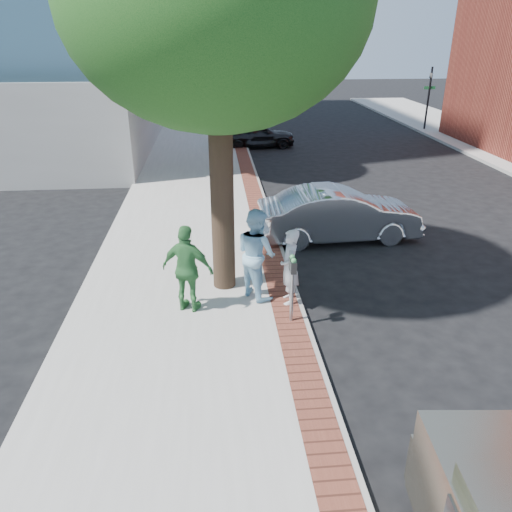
{
  "coord_description": "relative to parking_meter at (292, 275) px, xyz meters",
  "views": [
    {
      "loc": [
        -0.78,
        -8.71,
        5.65
      ],
      "look_at": [
        0.09,
        1.17,
        1.2
      ],
      "focal_mm": 35.0,
      "sensor_mm": 36.0,
      "label": 1
    }
  ],
  "objects": [
    {
      "name": "person_officer",
      "position": [
        -0.62,
        1.21,
        -0.02
      ],
      "size": [
        1.2,
        1.27,
        2.06
      ],
      "primitive_type": "imported",
      "rotation": [
        0.0,
        0.0,
        2.15
      ],
      "color": "#8FC2DD",
      "rests_on": "sidewalk"
    },
    {
      "name": "ground",
      "position": [
        -0.73,
        -0.15,
        -1.21
      ],
      "size": [
        120.0,
        120.0,
        0.0
      ],
      "primitive_type": "plane",
      "color": "black",
      "rests_on": "ground"
    },
    {
      "name": "sidewalk",
      "position": [
        -2.23,
        7.85,
        -1.13
      ],
      "size": [
        5.0,
        60.0,
        0.15
      ],
      "primitive_type": "cube",
      "color": "#9E9991",
      "rests_on": "ground"
    },
    {
      "name": "brick_strip",
      "position": [
        -0.03,
        7.85,
        -1.05
      ],
      "size": [
        0.6,
        60.0,
        0.01
      ],
      "primitive_type": "cube",
      "color": "brown",
      "rests_on": "sidewalk"
    },
    {
      "name": "parking_meter",
      "position": [
        0.0,
        0.0,
        0.0
      ],
      "size": [
        0.12,
        0.32,
        1.47
      ],
      "color": "gray",
      "rests_on": "sidewalk"
    },
    {
      "name": "bg_car",
      "position": [
        0.87,
        18.01,
        -0.51
      ],
      "size": [
        4.17,
        1.93,
        1.38
      ],
      "primitive_type": "imported",
      "rotation": [
        0.0,
        0.0,
        1.64
      ],
      "color": "black",
      "rests_on": "ground"
    },
    {
      "name": "tree_far",
      "position": [
        -1.23,
        11.85,
        4.09
      ],
      "size": [
        4.8,
        4.8,
        7.14
      ],
      "color": "black",
      "rests_on": "sidewalk"
    },
    {
      "name": "person_gray",
      "position": [
        0.07,
        0.81,
        -0.2
      ],
      "size": [
        0.43,
        0.64,
        1.71
      ],
      "primitive_type": "imported",
      "rotation": [
        0.0,
        0.0,
        -1.61
      ],
      "color": "silver",
      "rests_on": "sidewalk"
    },
    {
      "name": "person_green",
      "position": [
        -2.12,
        0.66,
        -0.09
      ],
      "size": [
        1.23,
        0.85,
        1.93
      ],
      "primitive_type": "imported",
      "rotation": [
        0.0,
        0.0,
        2.77
      ],
      "color": "#387C3E",
      "rests_on": "sidewalk"
    },
    {
      "name": "sedan_silver",
      "position": [
        2.14,
        4.74,
        -0.43
      ],
      "size": [
        4.77,
        1.9,
        1.54
      ],
      "primitive_type": "imported",
      "rotation": [
        0.0,
        0.0,
        1.63
      ],
      "color": "silver",
      "rests_on": "ground"
    },
    {
      "name": "tree_near",
      "position": [
        -1.33,
        1.75,
        4.97
      ],
      "size": [
        6.0,
        6.0,
        8.51
      ],
      "color": "black",
      "rests_on": "sidewalk"
    },
    {
      "name": "signal_near",
      "position": [
        0.17,
        21.85,
        1.05
      ],
      "size": [
        0.7,
        0.15,
        3.8
      ],
      "color": "black",
      "rests_on": "ground"
    },
    {
      "name": "signal_far",
      "position": [
        11.77,
        21.85,
        1.05
      ],
      "size": [
        0.7,
        0.15,
        3.8
      ],
      "color": "black",
      "rests_on": "ground"
    },
    {
      "name": "curb",
      "position": [
        0.32,
        7.85,
        -1.13
      ],
      "size": [
        0.1,
        60.0,
        0.15
      ],
      "primitive_type": "cube",
      "color": "gray",
      "rests_on": "ground"
    }
  ]
}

